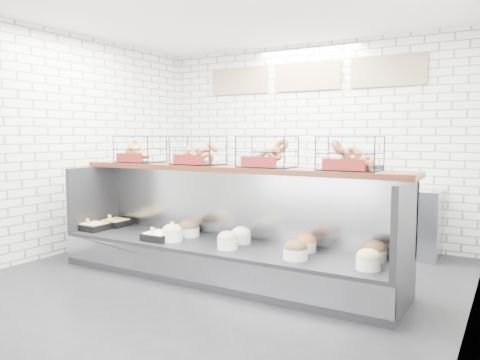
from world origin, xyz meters
The scene contains 5 objects.
ground centered at (0.00, 0.00, 0.00)m, with size 5.50×5.50×0.00m, color black.
room_shell centered at (0.00, 0.60, 2.06)m, with size 5.02×5.51×3.01m.
display_case centered at (0.01, 0.35, 0.33)m, with size 4.00×0.90×1.20m.
bagel_shelf centered at (0.00, 0.52, 1.38)m, with size 4.10×0.50×0.40m.
prep_counter centered at (-0.01, 2.43, 0.47)m, with size 4.00×0.60×1.20m.
Camera 1 is at (2.80, -4.00, 1.60)m, focal length 35.00 mm.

